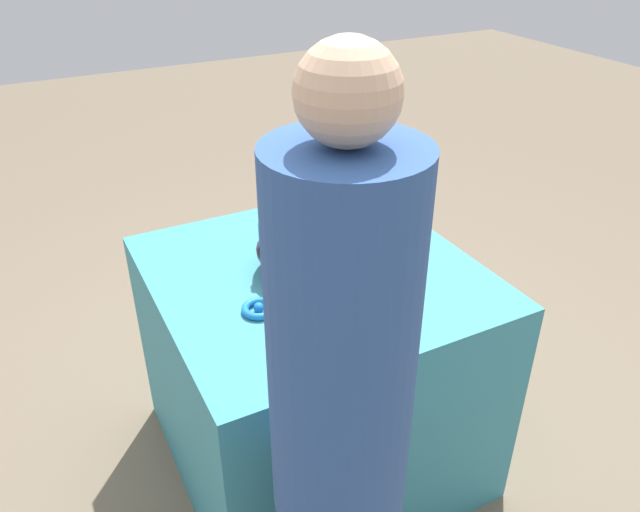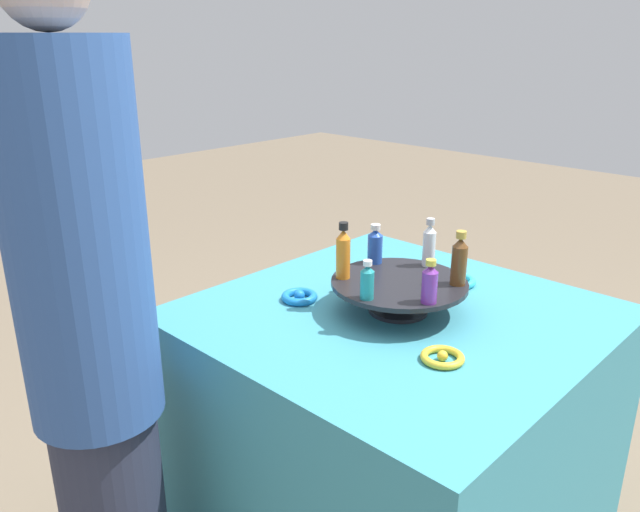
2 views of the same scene
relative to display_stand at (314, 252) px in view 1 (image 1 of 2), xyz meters
name	(u,v)px [view 1 (image 1 of 2)]	position (x,y,z in m)	size (l,w,h in m)	color
ground_plane	(315,449)	(0.00, 0.00, -0.85)	(12.00, 12.00, 0.00)	#756651
party_table	(315,368)	(0.00, 0.00, -0.46)	(0.96, 0.96, 0.79)	teal
display_stand	(314,252)	(0.00, 0.00, 0.00)	(0.35, 0.35, 0.09)	black
bottle_brown	(336,208)	(-0.12, -0.08, 0.09)	(0.04, 0.04, 0.14)	brown
bottle_clear	(290,210)	(0.01, -0.14, 0.08)	(0.03, 0.03, 0.13)	silver
bottle_blue	(265,232)	(0.13, -0.06, 0.07)	(0.04, 0.04, 0.11)	#234CAD
bottle_orange	(289,247)	(0.12, 0.08, 0.09)	(0.04, 0.04, 0.15)	orange
bottle_teal	(341,254)	(-0.01, 0.14, 0.07)	(0.03, 0.03, 0.10)	teal
bottle_purple	(362,231)	(-0.13, 0.06, 0.07)	(0.04, 0.04, 0.11)	#702D93
ribbon_bow_teal	(281,230)	(-0.01, -0.27, -0.05)	(0.11, 0.11, 0.03)	#2DB7CC
ribbon_bow_blue	(259,309)	(0.24, 0.13, -0.05)	(0.10, 0.10, 0.03)	blue
ribbon_bow_gold	(401,271)	(-0.23, 0.14, -0.06)	(0.10, 0.10, 0.02)	gold
person_figure	(340,448)	(0.29, 0.69, -0.03)	(0.28, 0.28, 1.63)	#282D42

